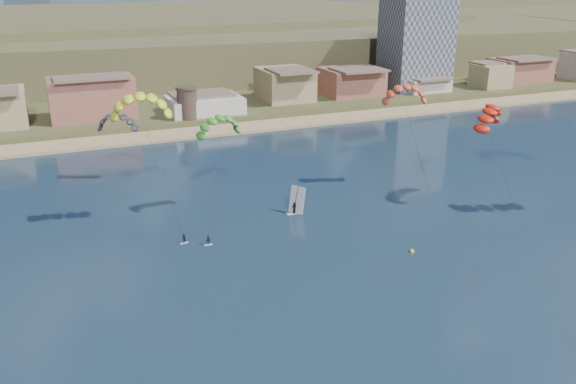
{
  "coord_description": "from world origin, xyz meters",
  "views": [
    {
      "loc": [
        -30.82,
        -42.45,
        40.06
      ],
      "look_at": [
        0.0,
        32.0,
        10.0
      ],
      "focal_mm": 37.71,
      "sensor_mm": 36.0,
      "label": 1
    }
  ],
  "objects": [
    {
      "name": "windsurfer",
      "position": [
        7.38,
        46.43,
        1.54
      ],
      "size": [
        2.77,
        3.01,
        4.84
      ],
      "color": "silver",
      "rests_on": "ground"
    },
    {
      "name": "kitesurfer_yellow",
      "position": [
        -16.68,
        50.99,
        20.57
      ],
      "size": [
        10.41,
        12.09,
        23.42
      ],
      "color": "silver",
      "rests_on": "ground"
    },
    {
      "name": "distant_kite_red",
      "position": [
        40.5,
        39.12,
        16.46
      ],
      "size": [
        9.88,
        8.81,
        19.55
      ],
      "color": "#262626",
      "rests_on": "ground"
    },
    {
      "name": "watchtower",
      "position": [
        5.0,
        114.0,
        6.37
      ],
      "size": [
        5.82,
        5.82,
        8.6
      ],
      "color": "#47382D",
      "rests_on": "ground"
    },
    {
      "name": "buoy",
      "position": [
        17.54,
        25.85,
        0.13
      ],
      "size": [
        0.74,
        0.74,
        0.74
      ],
      "color": "yellow",
      "rests_on": "ground"
    },
    {
      "name": "kitesurfer_green",
      "position": [
        -4.19,
        51.83,
        15.86
      ],
      "size": [
        10.9,
        14.83,
        19.94
      ],
      "color": "silver",
      "rests_on": "ground"
    },
    {
      "name": "town",
      "position": [
        -40.0,
        122.0,
        8.0
      ],
      "size": [
        400.0,
        24.0,
        12.0
      ],
      "color": "silver",
      "rests_on": "ground"
    },
    {
      "name": "ground",
      "position": [
        0.0,
        0.0,
        0.0
      ],
      "size": [
        2400.0,
        2400.0,
        0.0
      ],
      "primitive_type": "plane",
      "color": "black",
      "rests_on": "ground"
    },
    {
      "name": "beach",
      "position": [
        0.0,
        106.0,
        0.25
      ],
      "size": [
        2200.0,
        12.0,
        0.9
      ],
      "color": "tan",
      "rests_on": "ground"
    },
    {
      "name": "apartment_tower",
      "position": [
        85.0,
        128.0,
        17.82
      ],
      "size": [
        20.0,
        16.0,
        32.0
      ],
      "color": "gray",
      "rests_on": "ground"
    },
    {
      "name": "distant_kite_orange",
      "position": [
        31.71,
        51.8,
        18.62
      ],
      "size": [
        9.49,
        6.96,
        21.39
      ],
      "color": "#262626",
      "rests_on": "ground"
    },
    {
      "name": "land",
      "position": [
        0.0,
        560.0,
        0.0
      ],
      "size": [
        2200.0,
        900.0,
        4.0
      ],
      "color": "brown",
      "rests_on": "ground"
    },
    {
      "name": "foothills",
      "position": [
        22.39,
        232.47,
        9.08
      ],
      "size": [
        940.0,
        210.0,
        18.0
      ],
      "color": "brown",
      "rests_on": "ground"
    },
    {
      "name": "distant_kite_dark",
      "position": [
        -17.73,
        75.72,
        12.52
      ],
      "size": [
        8.84,
        7.13,
        15.6
      ],
      "color": "#262626",
      "rests_on": "ground"
    }
  ]
}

